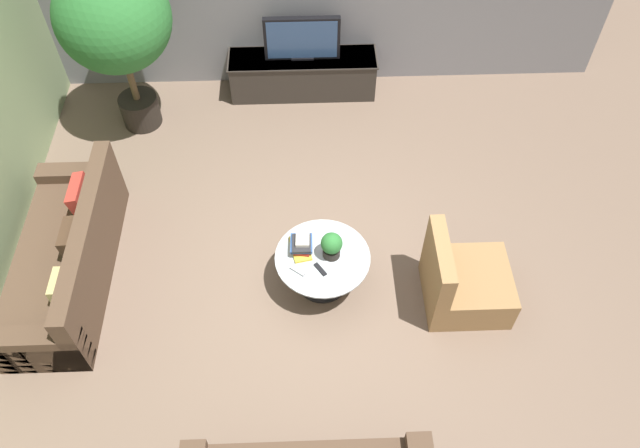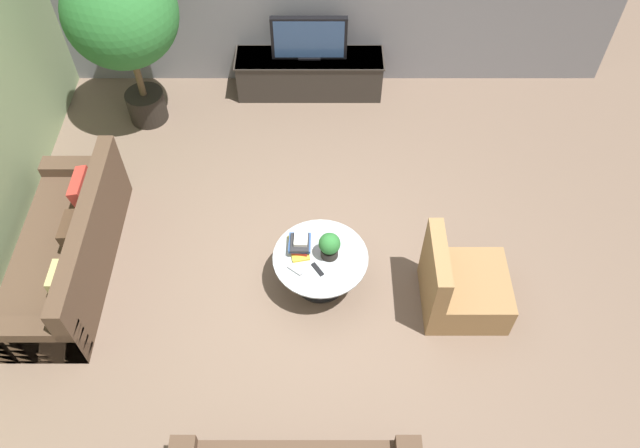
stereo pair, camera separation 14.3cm
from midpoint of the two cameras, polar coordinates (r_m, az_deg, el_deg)
The scene contains 11 objects.
ground_plane at distance 6.39m, azimuth 0.52°, elevation -5.04°, with size 24.00×24.00×0.00m, color brown.
media_console at distance 8.19m, azimuth -0.33°, elevation 13.56°, with size 1.86×0.50×0.54m.
television at distance 7.87m, azimuth -0.35°, elevation 16.61°, with size 0.92×0.13×0.56m.
coffee_table at distance 6.11m, azimuth 0.79°, elevation -3.77°, with size 0.92×0.92×0.44m.
couch_by_wall at distance 6.69m, azimuth -21.35°, elevation -2.27°, with size 0.84×2.16×0.84m.
armchair_wicker at distance 6.18m, azimuth 13.44°, elevation -5.64°, with size 0.80×0.76×0.86m.
potted_palm_tall at distance 7.39m, azimuth -17.00°, elevation 17.59°, with size 1.25×1.25×2.08m.
potted_plant_tabletop at distance 5.89m, azimuth 1.65°, elevation -2.00°, with size 0.21×0.21×0.29m.
book_stack at distance 6.00m, azimuth -1.09°, elevation -1.87°, with size 0.23×0.34×0.15m.
remote_black at distance 5.90m, azimuth 0.54°, elevation -4.18°, with size 0.04×0.16×0.02m, color black.
remote_silver at distance 5.90m, azimuth -1.54°, elevation -4.25°, with size 0.04×0.16×0.02m, color gray.
Camera 2 is at (0.02, -3.49, 5.35)m, focal length 35.00 mm.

